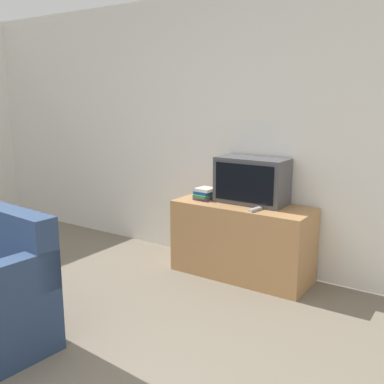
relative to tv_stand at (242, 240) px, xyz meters
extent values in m
cube|color=white|center=(-0.76, 0.30, 0.96)|extent=(9.00, 0.06, 2.60)
cube|color=tan|center=(0.00, 0.00, 0.00)|extent=(1.27, 0.50, 0.68)
cube|color=#4C4C51|center=(0.04, 0.09, 0.55)|extent=(0.64, 0.31, 0.42)
cube|color=black|center=(0.04, -0.07, 0.55)|extent=(0.56, 0.01, 0.34)
cube|color=#7A3884|center=(-0.40, 0.00, 0.35)|extent=(0.16, 0.22, 0.02)
cube|color=#2D753D|center=(-0.39, -0.01, 0.38)|extent=(0.16, 0.23, 0.03)
cube|color=#23478E|center=(-0.41, 0.01, 0.41)|extent=(0.15, 0.20, 0.03)
cube|color=silver|center=(-0.39, -0.01, 0.43)|extent=(0.17, 0.17, 0.03)
cube|color=#B7B7B7|center=(0.20, -0.15, 0.35)|extent=(0.07, 0.15, 0.02)
camera|label=1|loc=(1.82, -3.53, 1.31)|focal=42.00mm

